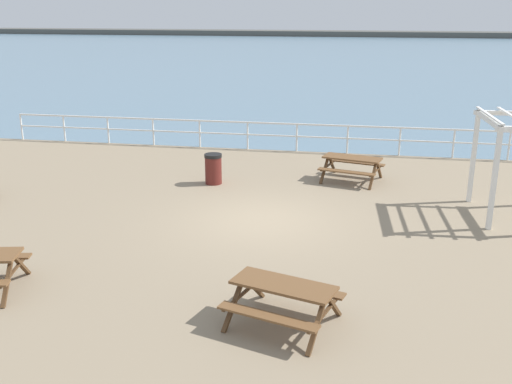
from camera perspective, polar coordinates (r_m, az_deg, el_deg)
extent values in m
cube|color=gray|center=(15.53, 0.53, -3.04)|extent=(30.00, 24.00, 0.20)
cube|color=slate|center=(67.33, 8.55, 12.82)|extent=(142.00, 90.00, 0.01)
cube|color=#4C4C47|center=(110.22, 9.50, 14.56)|extent=(142.00, 6.00, 1.80)
cube|color=white|center=(22.62, 3.97, 6.53)|extent=(23.00, 0.06, 0.06)
cube|color=white|center=(22.72, 3.95, 5.36)|extent=(23.00, 0.05, 0.05)
cylinder|color=white|center=(26.58, -21.64, 5.85)|extent=(0.07, 0.07, 1.05)
cylinder|color=white|center=(25.62, -17.97, 5.83)|extent=(0.07, 0.07, 1.05)
cylinder|color=white|center=(24.78, -14.04, 5.78)|extent=(0.07, 0.07, 1.05)
cylinder|color=white|center=(24.05, -9.85, 5.70)|extent=(0.07, 0.07, 1.05)
cylinder|color=white|center=(23.46, -5.43, 5.59)|extent=(0.07, 0.07, 1.05)
cylinder|color=white|center=(23.02, -0.82, 5.43)|extent=(0.07, 0.07, 1.05)
cylinder|color=white|center=(22.73, 3.95, 5.23)|extent=(0.07, 0.07, 1.05)
cylinder|color=white|center=(22.60, 8.79, 5.00)|extent=(0.07, 0.07, 1.05)
cylinder|color=white|center=(22.63, 13.66, 4.72)|extent=(0.07, 0.07, 1.05)
cylinder|color=white|center=(22.82, 18.48, 4.42)|extent=(0.07, 0.07, 1.05)
cylinder|color=white|center=(23.17, 23.17, 4.09)|extent=(0.07, 0.07, 1.05)
cube|color=brown|center=(10.36, 2.66, -8.94)|extent=(1.93, 1.19, 0.05)
cube|color=brown|center=(11.00, 4.01, -9.04)|extent=(1.80, 0.77, 0.04)
cube|color=brown|center=(10.00, 1.12, -11.89)|extent=(1.80, 0.77, 0.04)
cube|color=#50351E|center=(10.58, 7.41, -10.75)|extent=(0.31, 0.78, 0.79)
cube|color=#50351E|center=(9.97, 5.88, -12.61)|extent=(0.31, 0.78, 0.79)
cube|color=#50351E|center=(10.25, 6.68, -11.43)|extent=(0.49, 1.45, 0.04)
cube|color=#50351E|center=(11.13, -0.23, -9.08)|extent=(0.31, 0.78, 0.79)
cube|color=#50351E|center=(10.55, -2.15, -10.70)|extent=(0.31, 0.78, 0.79)
cube|color=#50351E|center=(10.82, -1.17, -9.66)|extent=(0.49, 1.45, 0.04)
cube|color=#50351E|center=(12.91, -21.70, -6.50)|extent=(0.25, 0.79, 0.79)
cube|color=#50351E|center=(12.28, -22.81, -7.91)|extent=(0.25, 0.79, 0.79)
cube|color=#50351E|center=(12.58, -22.26, -7.00)|extent=(0.39, 1.48, 0.04)
cube|color=brown|center=(18.98, 9.25, 3.26)|extent=(1.92, 1.12, 0.05)
cube|color=brown|center=(19.63, 9.71, 2.81)|extent=(1.81, 0.69, 0.04)
cube|color=brown|center=(18.48, 8.68, 1.93)|extent=(1.81, 0.69, 0.04)
cube|color=#50351E|center=(19.24, 11.74, 2.16)|extent=(0.27, 0.79, 0.79)
cube|color=#50351E|center=(18.54, 11.20, 1.61)|extent=(0.27, 0.79, 0.79)
cube|color=#50351E|center=(18.88, 11.48, 2.02)|extent=(0.43, 1.47, 0.04)
cube|color=#50351E|center=(19.63, 7.31, 2.70)|extent=(0.27, 0.79, 0.79)
cube|color=#50351E|center=(18.94, 6.62, 2.17)|extent=(0.27, 0.79, 0.79)
cube|color=#50351E|center=(19.27, 6.98, 2.57)|extent=(0.43, 1.47, 0.04)
cube|color=white|center=(17.66, 20.18, 3.00)|extent=(0.12, 0.12, 2.50)
cube|color=white|center=(15.60, 21.93, 0.97)|extent=(0.12, 0.12, 2.50)
cube|color=white|center=(16.35, 21.50, 6.47)|extent=(0.28, 2.44, 0.12)
cube|color=white|center=(16.33, 21.55, 6.88)|extent=(0.25, 2.56, 0.04)
cube|color=white|center=(16.48, 23.41, 6.75)|extent=(0.25, 2.56, 0.04)
cylinder|color=#591E19|center=(18.56, -4.12, 2.09)|extent=(0.52, 0.52, 0.85)
cylinder|color=black|center=(18.44, -4.16, 3.51)|extent=(0.55, 0.55, 0.10)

